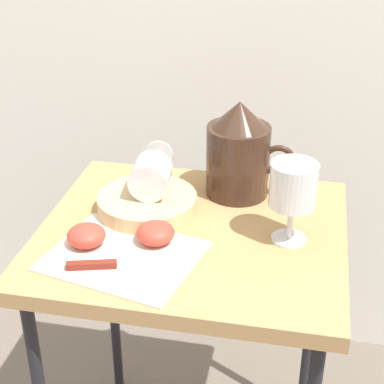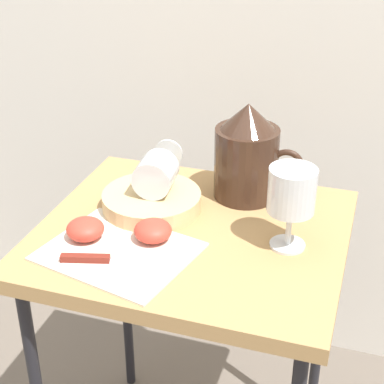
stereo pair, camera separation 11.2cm
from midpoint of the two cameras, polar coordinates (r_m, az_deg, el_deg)
table at (r=1.20m, az=2.70°, el=-6.13°), size 0.57×0.50×0.66m
linen_napkin at (r=1.10m, az=-3.84°, el=-5.56°), size 0.29×0.26×0.00m
basket_tray at (r=1.22m, az=-1.10°, el=-0.92°), size 0.19×0.19×0.03m
pitcher at (r=1.25m, az=7.62°, el=2.87°), size 0.18×0.13×0.20m
wine_glass_upright at (r=1.08m, az=12.07°, el=-0.36°), size 0.08×0.08×0.15m
wine_glass_tipped_near at (r=1.20m, az=-0.64°, el=1.68°), size 0.08×0.15×0.08m
apple_half_left at (r=1.13m, az=-6.99°, el=-3.48°), size 0.07×0.07×0.04m
apple_half_right at (r=1.11m, az=-0.74°, el=-3.66°), size 0.07×0.07×0.04m
knife at (r=1.07m, az=-5.15°, el=-6.28°), size 0.21×0.07×0.01m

